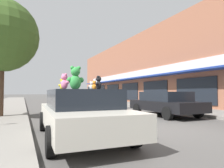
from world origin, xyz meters
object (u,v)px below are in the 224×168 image
(teddy_bear_white, at_px, (92,86))
(teddy_bear_orange, at_px, (94,85))
(teddy_bear_giant, at_px, (75,78))
(teddy_bear_yellow, at_px, (63,85))
(parked_car_far_center, at_px, (165,103))
(plush_art_car, at_px, (81,112))
(teddy_bear_pink, at_px, (64,82))
(street_tree, at_px, (1,36))
(teddy_bear_black, at_px, (99,83))

(teddy_bear_white, distance_m, teddy_bear_orange, 0.26)
(teddy_bear_giant, height_order, teddy_bear_yellow, teddy_bear_giant)
(teddy_bear_giant, bearing_deg, teddy_bear_orange, 126.51)
(teddy_bear_orange, height_order, parked_car_far_center, teddy_bear_orange)
(plush_art_car, xyz_separation_m, teddy_bear_giant, (-0.06, 0.38, 0.99))
(teddy_bear_giant, bearing_deg, teddy_bear_pink, 68.35)
(teddy_bear_giant, xyz_separation_m, street_tree, (-2.50, 4.96, 2.34))
(plush_art_car, bearing_deg, teddy_bear_pink, -127.00)
(plush_art_car, height_order, teddy_bear_orange, teddy_bear_orange)
(teddy_bear_black, distance_m, teddy_bear_orange, 0.34)
(teddy_bear_pink, height_order, teddy_bear_white, teddy_bear_pink)
(teddy_bear_pink, xyz_separation_m, teddy_bear_black, (0.94, 0.17, -0.01))
(teddy_bear_white, height_order, parked_car_far_center, teddy_bear_white)
(teddy_bear_yellow, relative_size, parked_car_far_center, 0.08)
(teddy_bear_pink, relative_size, street_tree, 0.07)
(plush_art_car, distance_m, teddy_bear_giant, 1.06)
(teddy_bear_yellow, xyz_separation_m, parked_car_far_center, (5.96, 2.32, -0.82))
(teddy_bear_pink, relative_size, teddy_bear_white, 1.51)
(teddy_bear_black, distance_m, parked_car_far_center, 6.51)
(plush_art_car, xyz_separation_m, teddy_bear_black, (0.34, -0.58, 0.81))
(plush_art_car, height_order, teddy_bear_white, teddy_bear_white)
(teddy_bear_giant, distance_m, street_tree, 6.03)
(teddy_bear_yellow, height_order, parked_car_far_center, teddy_bear_yellow)
(teddy_bear_white, bearing_deg, street_tree, -35.48)
(teddy_bear_yellow, xyz_separation_m, street_tree, (-2.19, 4.49, 2.52))
(teddy_bear_pink, relative_size, teddy_bear_black, 1.04)
(parked_car_far_center, bearing_deg, teddy_bear_orange, -147.02)
(teddy_bear_white, height_order, street_tree, street_tree)
(street_tree, bearing_deg, teddy_bear_giant, -63.31)
(plush_art_car, xyz_separation_m, parked_car_far_center, (5.59, 3.18, -0.01))
(plush_art_car, relative_size, teddy_bear_yellow, 13.36)
(teddy_bear_black, xyz_separation_m, teddy_bear_orange, (-0.00, 0.34, -0.05))
(parked_car_far_center, bearing_deg, teddy_bear_black, -144.46)
(teddy_bear_pink, bearing_deg, teddy_bear_white, -75.09)
(plush_art_car, bearing_deg, parked_car_far_center, 31.68)
(teddy_bear_giant, distance_m, teddy_bear_yellow, 0.59)
(teddy_bear_orange, bearing_deg, teddy_bear_giant, -1.51)
(teddy_bear_giant, relative_size, teddy_bear_black, 1.96)
(teddy_bear_white, distance_m, street_tree, 6.58)
(teddy_bear_giant, height_order, teddy_bear_black, teddy_bear_giant)
(teddy_bear_pink, xyz_separation_m, parked_car_far_center, (6.20, 3.92, -0.83))
(teddy_bear_orange, xyz_separation_m, parked_car_far_center, (5.26, 3.41, -0.77))
(teddy_bear_black, bearing_deg, teddy_bear_pink, -38.14)
(teddy_bear_orange, height_order, street_tree, street_tree)
(street_tree, bearing_deg, teddy_bear_orange, -62.63)
(teddy_bear_white, distance_m, teddy_bear_yellow, 1.09)
(teddy_bear_giant, relative_size, teddy_bear_yellow, 2.02)
(plush_art_car, relative_size, teddy_bear_black, 13.01)
(teddy_bear_orange, bearing_deg, street_tree, -6.64)
(teddy_bear_pink, distance_m, parked_car_far_center, 7.38)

